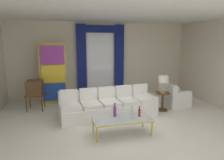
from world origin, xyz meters
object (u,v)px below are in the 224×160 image
(vintage_tv, at_px, (35,88))
(peacock_figurine, at_px, (64,101))
(couch_white_long, at_px, (108,106))
(table_lamp_brass, at_px, (164,80))
(bottle_blue_decanter, at_px, (132,113))
(armchair_white, at_px, (174,98))
(bottle_crystal_tall, at_px, (115,111))
(round_side_table, at_px, (163,100))
(coffee_table, at_px, (122,120))
(bottle_amber_squat, at_px, (139,112))
(stained_glass_divider, at_px, (53,75))

(vintage_tv, relative_size, peacock_figurine, 2.24)
(couch_white_long, relative_size, table_lamp_brass, 5.24)
(bottle_blue_decanter, distance_m, armchair_white, 2.90)
(bottle_crystal_tall, xyz_separation_m, round_side_table, (1.96, 1.23, -0.20))
(coffee_table, distance_m, peacock_figurine, 2.92)
(couch_white_long, relative_size, peacock_figurine, 4.98)
(bottle_blue_decanter, relative_size, armchair_white, 0.37)
(bottle_amber_squat, bearing_deg, coffee_table, -176.30)
(coffee_table, bearing_deg, vintage_tv, 131.58)
(bottle_blue_decanter, height_order, armchair_white, armchair_white)
(coffee_table, bearing_deg, round_side_table, 37.68)
(bottle_blue_decanter, relative_size, bottle_amber_squat, 1.25)
(peacock_figurine, bearing_deg, stained_glass_divider, 123.52)
(coffee_table, xyz_separation_m, stained_glass_divider, (-1.65, 3.07, 0.68))
(vintage_tv, height_order, peacock_figurine, vintage_tv)
(bottle_crystal_tall, relative_size, peacock_figurine, 0.58)
(vintage_tv, relative_size, stained_glass_divider, 0.61)
(vintage_tv, bearing_deg, coffee_table, -48.42)
(couch_white_long, xyz_separation_m, coffee_table, (0.02, -1.40, 0.07))
(couch_white_long, distance_m, bottle_amber_squat, 1.47)
(bottle_blue_decanter, height_order, round_side_table, bottle_blue_decanter)
(vintage_tv, bearing_deg, bottle_amber_squat, -42.72)
(bottle_amber_squat, height_order, stained_glass_divider, stained_glass_divider)
(bottle_amber_squat, height_order, armchair_white, armchair_white)
(vintage_tv, height_order, table_lamp_brass, vintage_tv)
(bottle_blue_decanter, bearing_deg, round_side_table, 43.26)
(couch_white_long, bearing_deg, stained_glass_divider, 134.08)
(bottle_blue_decanter, relative_size, peacock_figurine, 0.57)
(round_side_table, bearing_deg, peacock_figurine, 159.39)
(armchair_white, distance_m, stained_glass_divider, 4.36)
(table_lamp_brass, bearing_deg, armchair_white, 29.85)
(couch_white_long, relative_size, armchair_white, 3.27)
(coffee_table, height_order, peacock_figurine, peacock_figurine)
(bottle_blue_decanter, bearing_deg, table_lamp_brass, 43.26)
(bottle_blue_decanter, distance_m, bottle_crystal_tall, 0.45)
(round_side_table, bearing_deg, vintage_tv, 164.67)
(coffee_table, relative_size, armchair_white, 1.55)
(coffee_table, bearing_deg, table_lamp_brass, 37.68)
(bottle_amber_squat, relative_size, armchair_white, 0.30)
(coffee_table, relative_size, peacock_figurine, 2.36)
(vintage_tv, bearing_deg, peacock_figurine, 4.60)
(bottle_crystal_tall, xyz_separation_m, table_lamp_brass, (1.96, 1.23, 0.48))
(couch_white_long, distance_m, round_side_table, 1.85)
(vintage_tv, relative_size, armchair_white, 1.47)
(coffee_table, distance_m, bottle_blue_decanter, 0.30)
(couch_white_long, bearing_deg, bottle_crystal_tall, -95.11)
(vintage_tv, bearing_deg, round_side_table, -15.33)
(coffee_table, distance_m, round_side_table, 2.30)
(round_side_table, xyz_separation_m, table_lamp_brass, (-0.00, 0.00, 0.67))
(couch_white_long, xyz_separation_m, bottle_crystal_tall, (-0.11, -1.21, 0.25))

